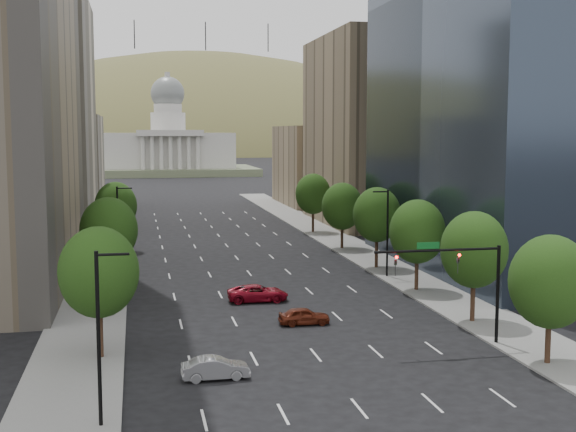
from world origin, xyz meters
TOP-DOWN VIEW (x-y plane):
  - sidewalk_left at (-15.50, 60.00)m, footprint 6.00×200.00m
  - sidewalk_right at (15.50, 60.00)m, footprint 6.00×200.00m
  - midrise_cream_left at (-25.00, 103.00)m, footprint 14.00×30.00m
  - filler_left at (-25.00, 136.00)m, footprint 14.00×26.00m
  - parking_tan_right at (25.00, 100.00)m, footprint 14.00×30.00m
  - filler_right at (25.00, 133.00)m, footprint 14.00×26.00m
  - tree_right_0 at (14.00, 25.00)m, footprint 5.20×5.20m
  - tree_right_1 at (14.00, 36.00)m, footprint 5.20×5.20m
  - tree_right_2 at (14.00, 48.00)m, footprint 5.20×5.20m
  - tree_right_3 at (14.00, 60.00)m, footprint 5.20×5.20m
  - tree_right_4 at (14.00, 74.00)m, footprint 5.20×5.20m
  - tree_right_5 at (14.00, 90.00)m, footprint 5.20×5.20m
  - tree_left_0 at (-14.00, 32.00)m, footprint 5.20×5.20m
  - tree_left_1 at (-14.00, 52.00)m, footprint 5.20×5.20m
  - tree_left_2 at (-14.00, 78.00)m, footprint 5.20×5.20m
  - streetlight_rn at (13.44, 55.00)m, footprint 1.70×0.20m
  - streetlight_ls at (-13.44, 20.00)m, footprint 1.70×0.20m
  - streetlight_ln at (-13.44, 65.00)m, footprint 1.70×0.20m
  - traffic_signal at (10.53, 30.00)m, footprint 9.12×0.40m
  - capitol at (0.00, 249.71)m, footprint 60.00×40.00m
  - foothills at (34.67, 599.39)m, footprint 720.00×413.00m
  - car_maroon at (1.00, 37.99)m, footprint 3.98×1.66m
  - car_silver at (-7.07, 26.39)m, footprint 4.14×1.54m
  - car_red_far at (-1.23, 46.65)m, footprint 5.36×2.56m

SIDE VIEW (x-z plane):
  - foothills at x=34.67m, z-range -169.28..93.72m
  - sidewalk_left at x=-15.50m, z-range 0.00..0.15m
  - sidewalk_right at x=15.50m, z-range 0.00..0.15m
  - car_maroon at x=1.00m, z-range 0.00..1.35m
  - car_silver at x=-7.07m, z-range 0.00..1.35m
  - car_red_far at x=-1.23m, z-range 0.00..1.48m
  - streetlight_rn at x=13.44m, z-range 0.34..9.34m
  - streetlight_ls at x=-13.44m, z-range 0.34..9.34m
  - streetlight_ln at x=-13.44m, z-range 0.34..9.34m
  - traffic_signal at x=10.53m, z-range 1.49..8.86m
  - tree_right_0 at x=14.00m, z-range 1.19..9.58m
  - tree_right_4 at x=14.00m, z-range 1.23..9.69m
  - tree_right_2 at x=14.00m, z-range 1.30..9.91m
  - tree_left_2 at x=-14.00m, z-range 1.34..10.02m
  - tree_right_1 at x=14.00m, z-range 1.37..10.12m
  - tree_right_5 at x=14.00m, z-range 1.37..10.12m
  - tree_left_0 at x=-14.00m, z-range 1.37..10.12m
  - tree_right_3 at x=14.00m, z-range 1.44..10.34m
  - tree_left_1 at x=-14.00m, z-range 1.48..10.45m
  - filler_right at x=25.00m, z-range 0.00..16.00m
  - capitol at x=0.00m, z-range -9.02..26.18m
  - filler_left at x=-25.00m, z-range 0.00..18.00m
  - parking_tan_right at x=25.00m, z-range 0.00..30.00m
  - midrise_cream_left at x=-25.00m, z-range 0.00..35.00m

